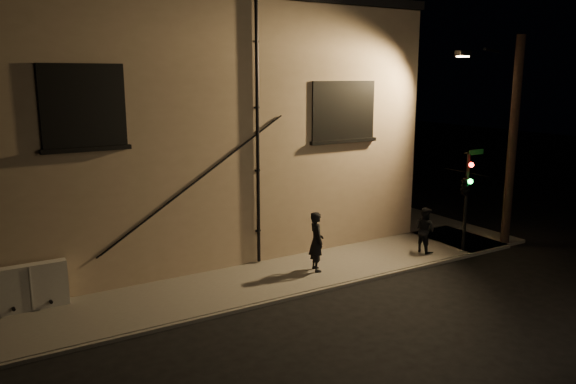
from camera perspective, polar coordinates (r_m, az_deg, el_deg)
ground at (r=17.41m, az=6.99°, el=-9.15°), size 90.00×90.00×0.00m
sidewalk at (r=21.43m, az=2.32°, el=-4.84°), size 21.00×16.00×0.12m
building at (r=22.92m, az=-13.04°, el=7.03°), size 16.20×12.23×8.80m
utility_cabinet at (r=16.41m, az=-24.74°, el=-8.77°), size 1.87×0.32×1.23m
pedestrian_a at (r=17.71m, az=2.91°, el=-5.04°), size 0.62×0.79×1.91m
pedestrian_b at (r=20.14m, az=13.71°, el=-3.73°), size 0.65×0.81×1.60m
traffic_signal at (r=20.17m, az=17.61°, el=0.73°), size 1.19×2.08×3.55m
streetlamp_pole at (r=21.64m, az=21.63°, el=5.13°), size 2.03×1.40×7.57m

